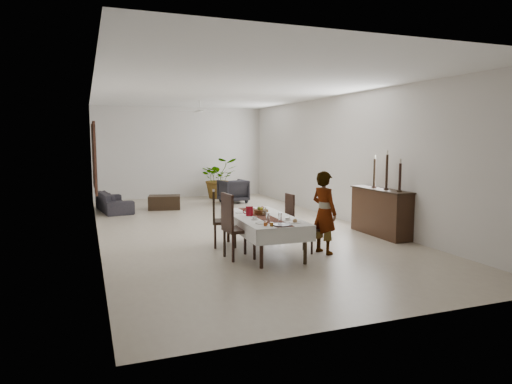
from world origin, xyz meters
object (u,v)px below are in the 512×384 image
red_pitcher (249,211)px  woman (324,212)px  dining_table_top (263,218)px  sideboard_body (381,213)px  sofa (114,202)px

red_pitcher → woman: 1.37m
dining_table_top → red_pitcher: 0.28m
sideboard_body → dining_table_top: bearing=-170.5°
woman → sideboard_body: woman is taller
dining_table_top → woman: size_ratio=1.40×
sofa → sideboard_body: bearing=-144.2°
sideboard_body → red_pitcher: bearing=-173.6°
dining_table_top → woman: bearing=-23.2°
dining_table_top → sideboard_body: 2.99m
red_pitcher → sideboard_body: (3.16, 0.35, -0.27)m
dining_table_top → sideboard_body: sideboard_body is taller
dining_table_top → sideboard_body: bearing=11.1°
dining_table_top → sofa: size_ratio=1.12×
red_pitcher → woman: size_ratio=0.12×
woman → sideboard_body: bearing=-80.6°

